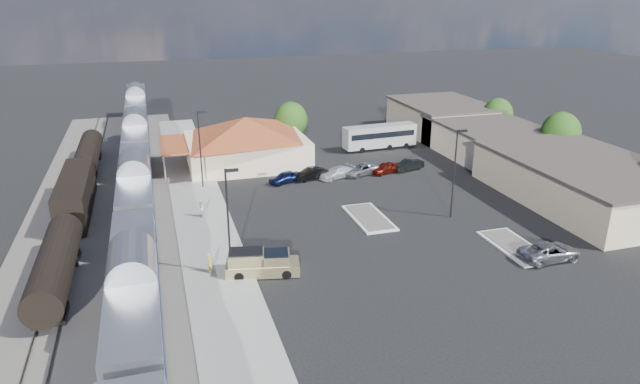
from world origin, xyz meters
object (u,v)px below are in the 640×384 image
object	(u,v)px
pickup_truck	(263,263)
suv	(550,252)
coach_bus	(380,135)
station_depot	(246,141)

from	to	relation	value
pickup_truck	suv	size ratio (longest dim) A/B	1.14
pickup_truck	coach_bus	world-z (taller)	coach_bus
suv	coach_bus	xyz separation A→B (m)	(-0.44, 36.69, 1.21)
pickup_truck	suv	bearing A→B (deg)	-89.30
pickup_truck	suv	distance (m)	24.21
suv	station_depot	bearing A→B (deg)	27.27
coach_bus	station_depot	bearing A→B (deg)	90.97
suv	coach_bus	size ratio (longest dim) A/B	0.50
station_depot	suv	distance (m)	40.27
station_depot	suv	xyz separation A→B (m)	(19.86, -34.95, -2.38)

